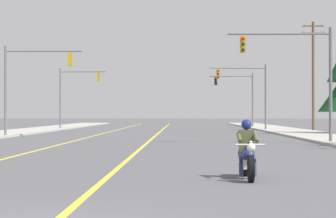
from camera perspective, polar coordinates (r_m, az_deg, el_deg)
name	(u,v)px	position (r m, az deg, el deg)	size (l,w,h in m)	color
lane_stripe_center	(159,133)	(53.51, -0.84, -2.12)	(0.16, 100.00, 0.01)	yellow
lane_stripe_left	(105,133)	(53.84, -5.53, -2.11)	(0.16, 100.00, 0.01)	yellow
sidewalk_kerb_right	(309,134)	(49.41, 12.27, -2.18)	(4.40, 110.00, 0.14)	#ADA89E
motorcycle_with_rider	(247,155)	(16.10, 6.97, -4.03)	(0.70, 2.19, 1.46)	black
traffic_signal_near_right	(300,66)	(35.28, 11.52, 3.72)	(5.56, 0.37, 6.20)	slate
traffic_signal_near_left	(28,77)	(45.14, -12.19, 2.80)	(5.26, 0.39, 6.20)	slate
traffic_signal_mid_right	(249,87)	(61.06, 7.15, 1.97)	(5.34, 0.64, 6.20)	slate
traffic_signal_mid_left	(73,89)	(66.49, -8.30, 1.74)	(4.70, 0.39, 6.20)	slate
traffic_signal_far_right	(240,92)	(74.25, 6.34, 1.53)	(5.04, 0.54, 6.20)	slate
utility_pole_right_far	(313,72)	(61.67, 12.63, 3.16)	(2.24, 0.26, 10.12)	brown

